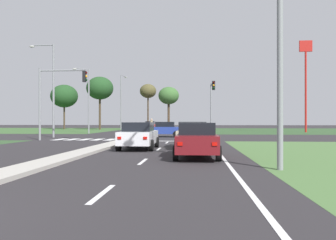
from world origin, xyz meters
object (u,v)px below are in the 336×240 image
(street_lamp_third, at_px, (87,97))
(street_lamp_fourth, at_px, (121,99))
(traffic_signal_near_left, at_px, (56,91))
(street_lamp_near, at_px, (280,8))
(treeline_fourth, at_px, (169,96))
(car_white_second, at_px, (139,135))
(car_maroon_fourth, at_px, (197,140))
(traffic_signal_far_right, at_px, (212,98))
(pedestrian_at_median, at_px, (151,124))
(street_lamp_second, at_px, (51,85))
(treeline_second, at_px, (100,88))
(car_red_third, at_px, (150,126))
(car_beige_fifth, at_px, (192,135))
(car_blue_near, at_px, (164,129))
(fastfood_pole_sign, at_px, (306,66))
(treeline_near, at_px, (64,96))
(treeline_third, at_px, (148,91))

(street_lamp_third, bearing_deg, street_lamp_fourth, 89.44)
(traffic_signal_near_left, xyz_separation_m, street_lamp_near, (14.57, -16.37, 1.18))
(treeline_fourth, bearing_deg, street_lamp_third, -115.56)
(car_white_second, xyz_separation_m, car_maroon_fourth, (3.35, -4.25, 0.00))
(traffic_signal_far_right, xyz_separation_m, pedestrian_at_median, (-7.56, 4.13, -3.03))
(street_lamp_near, bearing_deg, street_lamp_fourth, 107.89)
(street_lamp_second, height_order, street_lamp_third, street_lamp_second)
(treeline_second, bearing_deg, car_red_third, -12.83)
(street_lamp_near, relative_size, street_lamp_third, 1.12)
(car_beige_fifth, xyz_separation_m, street_lamp_second, (-14.14, 11.95, 4.43))
(car_red_third, height_order, street_lamp_near, street_lamp_near)
(treeline_fourth, bearing_deg, car_blue_near, -86.54)
(street_lamp_fourth, height_order, fastfood_pole_sign, fastfood_pole_sign)
(treeline_fourth, bearing_deg, traffic_signal_far_right, -74.11)
(street_lamp_second, xyz_separation_m, treeline_second, (-3.74, 30.23, 2.65))
(car_white_second, height_order, treeline_fourth, treeline_fourth)
(car_beige_fifth, relative_size, street_lamp_third, 0.50)
(car_blue_near, bearing_deg, street_lamp_third, 50.85)
(pedestrian_at_median, bearing_deg, street_lamp_second, -147.07)
(treeline_near, bearing_deg, car_white_second, -63.54)
(traffic_signal_near_left, relative_size, treeline_third, 0.70)
(traffic_signal_near_left, height_order, treeline_fourth, treeline_fourth)
(fastfood_pole_sign, relative_size, treeline_near, 1.49)
(traffic_signal_near_left, height_order, street_lamp_third, street_lamp_third)
(car_beige_fifth, distance_m, street_lamp_third, 27.24)
(car_blue_near, xyz_separation_m, car_white_second, (-0.13, -15.03, 0.01))
(street_lamp_second, distance_m, street_lamp_third, 11.04)
(treeline_third, bearing_deg, treeline_near, 179.67)
(car_white_second, height_order, pedestrian_at_median, pedestrian_at_median)
(pedestrian_at_median, bearing_deg, traffic_signal_far_right, -46.25)
(street_lamp_fourth, bearing_deg, treeline_third, 17.88)
(treeline_fourth, bearing_deg, car_maroon_fourth, -84.09)
(street_lamp_fourth, height_order, treeline_fourth, street_lamp_fourth)
(car_white_second, distance_m, car_red_third, 41.23)
(street_lamp_near, bearing_deg, car_white_second, 126.73)
(car_red_third, relative_size, treeline_second, 0.44)
(car_beige_fifth, xyz_separation_m, street_lamp_near, (2.93, -9.18, 4.57))
(car_beige_fifth, distance_m, treeline_near, 51.84)
(street_lamp_third, xyz_separation_m, street_lamp_fourth, (0.19, 19.90, 1.00))
(car_beige_fifth, relative_size, traffic_signal_far_right, 0.70)
(car_red_third, xyz_separation_m, fastfood_pole_sign, (24.08, -10.44, 8.75))
(traffic_signal_far_right, distance_m, street_lamp_fourth, 29.29)
(fastfood_pole_sign, distance_m, treeline_second, 36.44)
(street_lamp_second, bearing_deg, treeline_second, 97.06)
(fastfood_pole_sign, bearing_deg, treeline_second, 159.55)
(street_lamp_third, bearing_deg, traffic_signal_near_left, -81.24)
(traffic_signal_near_left, bearing_deg, treeline_near, 110.81)
(street_lamp_fourth, bearing_deg, car_beige_fifth, -72.08)
(fastfood_pole_sign, height_order, treeline_second, fastfood_pole_sign)
(treeline_fourth, bearing_deg, street_lamp_near, -81.57)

